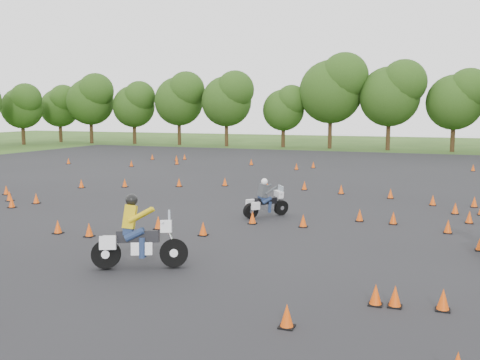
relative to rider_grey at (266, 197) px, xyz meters
The scene contains 6 objects.
ground 3.06m from the rider_grey, 124.64° to the right, with size 140.00×140.00×0.00m, color #2D5119.
asphalt_pad 4.02m from the rider_grey, 115.29° to the left, with size 62.00×62.00×0.00m, color black.
treeline 32.89m from the rider_grey, 88.90° to the left, with size 86.59×32.55×10.68m.
traffic_cones 3.45m from the rider_grey, 118.29° to the left, with size 35.99×33.50×0.45m.
rider_grey is the anchor object (origin of this frame).
rider_yellow 7.91m from the rider_grey, 96.91° to the right, with size 2.56×0.79×1.97m, color gold, non-canonical shape.
Camera 1 is at (8.12, -17.37, 4.22)m, focal length 40.00 mm.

